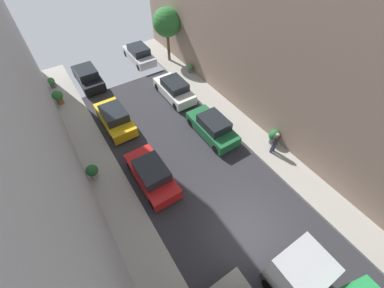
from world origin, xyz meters
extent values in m
plane|color=#2D2D33|center=(0.00, 0.00, 0.00)|extent=(32.00, 32.00, 0.00)
cube|color=#A8A399|center=(-5.00, 0.00, 0.07)|extent=(2.00, 44.00, 0.15)
cube|color=#A8A399|center=(5.00, 0.00, 0.07)|extent=(2.00, 44.00, 0.15)
cylinder|color=black|center=(-1.92, -1.92, 0.32)|extent=(0.22, 0.64, 0.64)
cube|color=red|center=(-2.70, 5.36, 0.55)|extent=(1.76, 4.20, 0.76)
cube|color=#1E2328|center=(-2.70, 5.21, 1.25)|extent=(1.56, 2.10, 0.64)
cylinder|color=black|center=(-3.48, 6.91, 0.32)|extent=(0.22, 0.64, 0.64)
cylinder|color=black|center=(-1.92, 6.91, 0.32)|extent=(0.22, 0.64, 0.64)
cylinder|color=black|center=(-3.48, 3.81, 0.32)|extent=(0.22, 0.64, 0.64)
cylinder|color=black|center=(-1.92, 3.81, 0.32)|extent=(0.22, 0.64, 0.64)
cube|color=gold|center=(-2.70, 11.27, 0.55)|extent=(1.76, 4.20, 0.76)
cube|color=#1E2328|center=(-2.70, 11.12, 1.25)|extent=(1.56, 2.10, 0.64)
cylinder|color=black|center=(-3.48, 12.82, 0.32)|extent=(0.22, 0.64, 0.64)
cylinder|color=black|center=(-1.92, 12.82, 0.32)|extent=(0.22, 0.64, 0.64)
cylinder|color=black|center=(-3.48, 9.72, 0.32)|extent=(0.22, 0.64, 0.64)
cylinder|color=black|center=(-1.92, 9.72, 0.32)|extent=(0.22, 0.64, 0.64)
cube|color=black|center=(-2.70, 17.65, 0.55)|extent=(1.76, 4.20, 0.76)
cube|color=#1E2328|center=(-2.70, 17.50, 1.25)|extent=(1.56, 2.10, 0.64)
cylinder|color=black|center=(-3.48, 19.20, 0.32)|extent=(0.22, 0.64, 0.64)
cylinder|color=black|center=(-1.92, 19.20, 0.32)|extent=(0.22, 0.64, 0.64)
cylinder|color=black|center=(-3.48, 16.10, 0.32)|extent=(0.22, 0.64, 0.64)
cylinder|color=black|center=(-1.92, 16.10, 0.32)|extent=(0.22, 0.64, 0.64)
cube|color=#1E6638|center=(2.70, 6.61, 0.55)|extent=(1.76, 4.20, 0.76)
cube|color=#1E2328|center=(2.70, 6.46, 1.25)|extent=(1.56, 2.10, 0.64)
cylinder|color=black|center=(1.92, 8.16, 0.32)|extent=(0.22, 0.64, 0.64)
cylinder|color=black|center=(3.48, 8.16, 0.32)|extent=(0.22, 0.64, 0.64)
cylinder|color=black|center=(1.92, 5.06, 0.32)|extent=(0.22, 0.64, 0.64)
cylinder|color=black|center=(3.48, 5.06, 0.32)|extent=(0.22, 0.64, 0.64)
cube|color=white|center=(2.70, 11.90, 0.55)|extent=(1.76, 4.20, 0.76)
cube|color=#1E2328|center=(2.70, 11.75, 1.25)|extent=(1.56, 2.10, 0.64)
cylinder|color=black|center=(1.92, 13.45, 0.32)|extent=(0.22, 0.64, 0.64)
cylinder|color=black|center=(3.48, 13.45, 0.32)|extent=(0.22, 0.64, 0.64)
cylinder|color=black|center=(1.92, 10.35, 0.32)|extent=(0.22, 0.64, 0.64)
cylinder|color=black|center=(3.48, 10.35, 0.32)|extent=(0.22, 0.64, 0.64)
cube|color=silver|center=(2.70, 18.72, 0.55)|extent=(1.76, 4.20, 0.76)
cube|color=#1E2328|center=(2.70, 18.57, 1.25)|extent=(1.56, 2.10, 0.64)
cylinder|color=black|center=(1.92, 20.27, 0.32)|extent=(0.22, 0.64, 0.64)
cylinder|color=black|center=(3.48, 20.27, 0.32)|extent=(0.22, 0.64, 0.64)
cylinder|color=black|center=(1.92, 17.17, 0.32)|extent=(0.22, 0.64, 0.64)
cylinder|color=black|center=(3.48, 17.17, 0.32)|extent=(0.22, 0.64, 0.64)
cube|color=#B7B7BC|center=(0.00, -3.06, 1.83)|extent=(2.10, 1.80, 1.70)
cylinder|color=black|center=(0.98, -2.86, 0.48)|extent=(0.30, 0.96, 0.96)
cylinder|color=#2D334C|center=(4.93, 2.97, 0.56)|extent=(0.18, 0.18, 0.82)
cylinder|color=#2D334C|center=(5.15, 2.97, 0.56)|extent=(0.18, 0.18, 0.82)
cylinder|color=#262626|center=(5.04, 2.97, 1.29)|extent=(0.36, 0.36, 0.64)
sphere|color=tan|center=(5.04, 2.97, 1.75)|extent=(0.24, 0.24, 0.24)
cylinder|color=brown|center=(5.17, 17.08, 1.49)|extent=(0.27, 0.27, 2.67)
sphere|color=#2D7233|center=(5.17, 17.08, 3.75)|extent=(2.48, 2.48, 2.48)
cylinder|color=slate|center=(5.63, 3.54, 0.36)|extent=(0.48, 0.48, 0.43)
sphere|color=#23602D|center=(5.63, 3.54, 0.89)|extent=(0.77, 0.77, 0.77)
cylinder|color=brown|center=(-5.57, 16.02, 0.37)|extent=(0.52, 0.52, 0.43)
sphere|color=#2D7233|center=(-5.57, 16.02, 0.90)|extent=(0.80, 0.80, 0.80)
cylinder|color=slate|center=(-5.53, 18.64, 0.34)|extent=(0.49, 0.49, 0.39)
sphere|color=#38843D|center=(-5.53, 18.64, 0.76)|extent=(0.56, 0.56, 0.56)
cylinder|color=#B2A899|center=(-5.59, 7.48, 0.34)|extent=(0.49, 0.49, 0.37)
sphere|color=#23602D|center=(-5.59, 7.48, 0.81)|extent=(0.72, 0.72, 0.72)
cylinder|color=slate|center=(5.70, 14.06, 0.34)|extent=(0.37, 0.37, 0.37)
sphere|color=#38843D|center=(5.70, 14.06, 0.71)|extent=(0.46, 0.46, 0.46)
camera|label=1|loc=(-5.20, -2.86, 12.76)|focal=22.77mm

